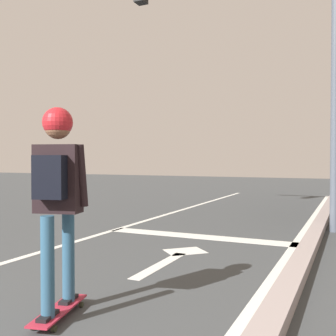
# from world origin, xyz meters

# --- Properties ---
(lane_line_center) EXTENTS (0.12, 20.00, 0.01)m
(lane_line_center) POSITION_xyz_m (-0.36, 6.00, 0.00)
(lane_line_center) COLOR silver
(lane_line_center) RESTS_ON ground
(lane_line_curbside) EXTENTS (0.12, 20.00, 0.01)m
(lane_line_curbside) POSITION_xyz_m (2.96, 6.00, 0.00)
(lane_line_curbside) COLOR silver
(lane_line_curbside) RESTS_ON ground
(stop_bar) EXTENTS (3.48, 0.40, 0.01)m
(stop_bar) POSITION_xyz_m (1.38, 6.78, 0.00)
(stop_bar) COLOR silver
(stop_bar) RESTS_ON ground
(lane_arrow_stem) EXTENTS (0.16, 1.40, 0.01)m
(lane_arrow_stem) POSITION_xyz_m (1.55, 4.79, 0.00)
(lane_arrow_stem) COLOR silver
(lane_arrow_stem) RESTS_ON ground
(lane_arrow_head) EXTENTS (0.71, 0.71, 0.01)m
(lane_arrow_head) POSITION_xyz_m (1.55, 5.64, 0.00)
(lane_arrow_head) COLOR silver
(lane_arrow_head) RESTS_ON ground
(curb_strip) EXTENTS (0.24, 24.00, 0.14)m
(curb_strip) POSITION_xyz_m (3.21, 6.00, 0.07)
(curb_strip) COLOR #A1928F
(curb_strip) RESTS_ON ground
(skateboard) EXTENTS (0.37, 0.81, 0.08)m
(skateboard) POSITION_xyz_m (1.51, 2.87, 0.07)
(skateboard) COLOR #AB2437
(skateboard) RESTS_ON ground
(skater) EXTENTS (0.47, 0.63, 1.73)m
(skater) POSITION_xyz_m (1.51, 2.86, 1.19)
(skater) COLOR #2D5673
(skater) RESTS_ON skateboard
(traffic_signal_mast) EXTENTS (5.57, 0.34, 5.99)m
(traffic_signal_mast) POSITION_xyz_m (1.90, 8.28, 4.37)
(traffic_signal_mast) COLOR #515A67
(traffic_signal_mast) RESTS_ON ground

